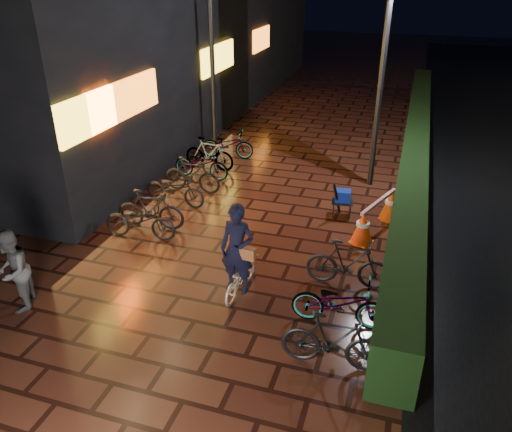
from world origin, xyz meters
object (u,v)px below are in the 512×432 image
(bystander_person, at_px, (13,271))
(cart_assembly, at_px, (342,197))
(cyclist, at_px, (239,262))
(traffic_barrier, at_px, (377,215))

(bystander_person, distance_m, cart_assembly, 7.22)
(cyclist, distance_m, traffic_barrier, 3.94)
(bystander_person, relative_size, traffic_barrier, 0.81)
(cyclist, bearing_deg, traffic_barrier, 56.35)
(traffic_barrier, relative_size, cart_assembly, 1.99)
(bystander_person, height_order, cyclist, cyclist)
(bystander_person, bearing_deg, cyclist, 88.48)
(bystander_person, xyz_separation_m, cyclist, (3.55, 1.56, -0.08))
(cyclist, bearing_deg, bystander_person, -156.26)
(bystander_person, distance_m, cyclist, 3.88)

